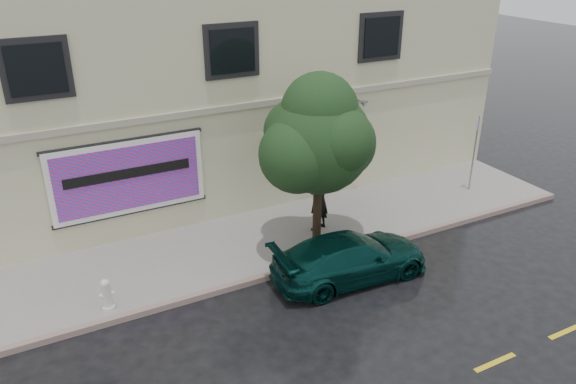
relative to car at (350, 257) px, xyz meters
name	(u,v)px	position (x,y,z in m)	size (l,w,h in m)	color
ground	(319,303)	(-1.27, -0.59, -0.60)	(90.00, 90.00, 0.00)	black
sidewalk	(262,241)	(-1.27, 2.66, -0.53)	(20.00, 3.50, 0.15)	gray
curb	(290,270)	(-1.27, 0.91, -0.53)	(20.00, 0.18, 0.16)	slate
building	(189,81)	(-1.26, 8.41, 2.90)	(20.00, 8.12, 7.00)	beige
billboard	(129,178)	(-4.47, 4.33, 1.45)	(4.30, 0.16, 2.20)	white
car	(350,257)	(0.00, 0.00, 0.00)	(1.83, 4.14, 1.21)	#072D2A
pedestrian	(319,198)	(0.47, 2.42, 0.55)	(0.73, 0.48, 2.00)	black
umbrella	(320,154)	(0.47, 2.42, 1.91)	(0.99, 0.99, 0.73)	black
street_tree	(319,142)	(-0.06, 1.61, 2.62)	(2.75, 2.75, 4.46)	black
fire_hydrant	(107,295)	(-5.84, 1.31, -0.07)	(0.33, 0.31, 0.80)	silver
sign_pole	(475,146)	(6.49, 2.49, 1.11)	(0.31, 0.14, 2.61)	gray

